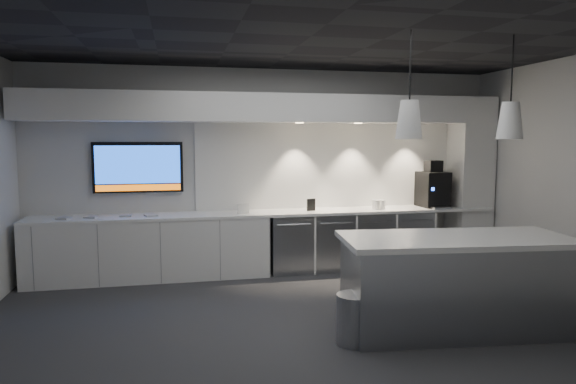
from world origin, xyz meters
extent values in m
plane|color=#303033|center=(0.00, 0.00, 0.00)|extent=(7.00, 7.00, 0.00)
plane|color=black|center=(0.00, 0.00, 3.00)|extent=(7.00, 7.00, 0.00)
plane|color=silver|center=(0.00, 2.50, 1.50)|extent=(7.00, 0.00, 7.00)
plane|color=silver|center=(0.00, -2.50, 1.50)|extent=(7.00, 0.00, 7.00)
cube|color=white|center=(0.00, 2.17, 0.88)|extent=(6.80, 0.65, 0.04)
cube|color=white|center=(-1.75, 2.17, 0.43)|extent=(3.30, 0.63, 0.86)
cube|color=gray|center=(0.25, 2.17, 0.42)|extent=(0.60, 0.61, 0.85)
cube|color=gray|center=(0.88, 2.17, 0.42)|extent=(0.60, 0.61, 0.85)
cube|color=gray|center=(1.51, 2.17, 0.42)|extent=(0.60, 0.61, 0.85)
cube|color=gray|center=(2.14, 2.17, 0.42)|extent=(0.60, 0.61, 0.85)
cube|color=white|center=(1.20, 2.48, 1.55)|extent=(4.60, 0.03, 1.30)
cube|color=white|center=(0.00, 2.20, 2.40)|extent=(6.90, 0.60, 0.40)
cube|color=white|center=(3.20, 2.20, 1.30)|extent=(0.55, 0.55, 2.60)
cube|color=black|center=(-1.90, 2.45, 1.56)|extent=(1.25, 0.06, 0.72)
cube|color=blue|center=(-1.90, 2.42, 1.60)|extent=(1.17, 0.00, 0.54)
cube|color=#D95E0C|center=(-1.90, 2.42, 1.27)|extent=(1.17, 0.00, 0.09)
cube|color=gray|center=(1.40, -0.51, 0.46)|extent=(2.28, 1.10, 0.93)
cube|color=white|center=(1.40, -0.51, 0.95)|extent=(2.40, 1.22, 0.06)
cylinder|color=gray|center=(0.28, -0.61, 0.24)|extent=(0.36, 0.36, 0.48)
cube|color=black|center=(2.56, 2.20, 1.17)|extent=(0.41, 0.46, 0.55)
cube|color=black|center=(2.56, 2.20, 1.54)|extent=(0.23, 0.23, 0.18)
cube|color=gray|center=(2.56, 1.96, 0.92)|extent=(0.31, 0.21, 0.03)
cube|color=black|center=(0.57, 2.15, 0.99)|extent=(0.14, 0.06, 0.18)
cube|color=white|center=(-0.45, 2.07, 0.97)|extent=(0.18, 0.08, 0.14)
cube|color=#A6A6A6|center=(-2.85, 2.08, 0.91)|extent=(0.20, 0.20, 0.02)
cube|color=#A6A6A6|center=(-2.51, 2.12, 0.91)|extent=(0.19, 0.19, 0.02)
cube|color=#A6A6A6|center=(-2.07, 2.16, 0.91)|extent=(0.16, 0.16, 0.02)
cube|color=#A6A6A6|center=(-1.73, 2.10, 0.91)|extent=(0.20, 0.20, 0.02)
cone|color=white|center=(0.85, -0.51, 2.15)|extent=(0.26, 0.26, 0.37)
cylinder|color=black|center=(0.85, -0.51, 2.69)|extent=(0.02, 0.02, 0.70)
cone|color=white|center=(1.95, -0.51, 2.15)|extent=(0.26, 0.26, 0.37)
cylinder|color=black|center=(1.95, -0.51, 2.69)|extent=(0.02, 0.02, 0.70)
camera|label=1|loc=(-1.35, -5.15, 1.97)|focal=32.00mm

